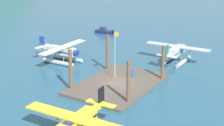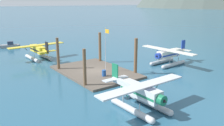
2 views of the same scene
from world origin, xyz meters
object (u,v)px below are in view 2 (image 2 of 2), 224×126
seaplane_silver_stbd_aft (141,95)px  boat_grey_open_sw (10,46)px  mooring_buoy (148,102)px  fuel_drum (104,73)px  flagpole (106,45)px  seaplane_cream_bow_right (168,56)px  seaplane_yellow_port_aft (38,51)px

seaplane_silver_stbd_aft → boat_grey_open_sw: seaplane_silver_stbd_aft is taller
mooring_buoy → fuel_drum: bearing=172.7°
flagpole → mooring_buoy: (11.76, -2.84, -4.00)m
fuel_drum → boat_grey_open_sw: (-31.88, -5.12, -0.25)m
fuel_drum → seaplane_cream_bow_right: seaplane_cream_bow_right is taller
seaplane_cream_bow_right → seaplane_silver_stbd_aft: (9.74, -15.57, 0.00)m
fuel_drum → mooring_buoy: (10.05, -1.29, -0.40)m
mooring_buoy → boat_grey_open_sw: 42.10m
flagpole → seaplane_silver_stbd_aft: bearing=-19.2°
mooring_buoy → seaplane_silver_stbd_aft: size_ratio=0.07×
fuel_drum → seaplane_yellow_port_aft: bearing=-167.8°
seaplane_yellow_port_aft → seaplane_silver_stbd_aft: same height
seaplane_yellow_port_aft → boat_grey_open_sw: seaplane_yellow_port_aft is taller
seaplane_cream_bow_right → boat_grey_open_sw: size_ratio=2.25×
seaplane_yellow_port_aft → seaplane_cream_bow_right: size_ratio=1.00×
flagpole → mooring_buoy: bearing=-13.6°
mooring_buoy → seaplane_cream_bow_right: seaplane_cream_bow_right is taller
boat_grey_open_sw → seaplane_silver_stbd_aft: bearing=3.4°
flagpole → boat_grey_open_sw: flagpole is taller
flagpole → boat_grey_open_sw: size_ratio=1.41×
seaplane_yellow_port_aft → boat_grey_open_sw: 15.34m
mooring_buoy → boat_grey_open_sw: bearing=-174.8°
seaplane_cream_bow_right → flagpole: bearing=-101.3°
mooring_buoy → seaplane_cream_bow_right: (-9.48, 14.23, 1.24)m
fuel_drum → seaplane_yellow_port_aft: seaplane_yellow_port_aft is taller
fuel_drum → seaplane_yellow_port_aft: 17.05m
flagpole → seaplane_yellow_port_aft: size_ratio=0.63×
seaplane_yellow_port_aft → seaplane_cream_bow_right: 23.88m
seaplane_yellow_port_aft → seaplane_silver_stbd_aft: bearing=2.1°
seaplane_silver_stbd_aft → mooring_buoy: bearing=101.1°
boat_grey_open_sw → flagpole: bearing=12.5°
fuel_drum → seaplane_cream_bow_right: 12.98m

